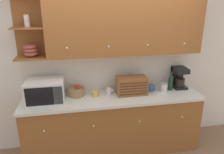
% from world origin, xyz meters
% --- Properties ---
extents(ground_plane, '(24.00, 24.00, 0.00)m').
position_xyz_m(ground_plane, '(0.00, 0.00, 0.00)').
color(ground_plane, '#896647').
extents(wall_back, '(5.05, 0.06, 2.60)m').
position_xyz_m(wall_back, '(0.00, 0.03, 1.30)').
color(wall_back, silver).
rests_on(wall_back, ground_plane).
extents(counter_unit, '(2.67, 0.62, 0.93)m').
position_xyz_m(counter_unit, '(0.00, -0.30, 0.47)').
color(counter_unit, '#935628').
rests_on(counter_unit, ground_plane).
extents(backsplash_panel, '(2.65, 0.01, 0.61)m').
position_xyz_m(backsplash_panel, '(0.00, -0.01, 1.23)').
color(backsplash_panel, silver).
rests_on(backsplash_panel, counter_unit).
extents(upper_cabinets, '(2.65, 0.34, 0.86)m').
position_xyz_m(upper_cabinets, '(0.16, -0.16, 1.96)').
color(upper_cabinets, '#935628').
rests_on(upper_cabinets, backsplash_panel).
extents(microwave, '(0.52, 0.38, 0.32)m').
position_xyz_m(microwave, '(-0.97, -0.30, 1.09)').
color(microwave, silver).
rests_on(microwave, counter_unit).
extents(fruit_basket, '(0.25, 0.25, 0.18)m').
position_xyz_m(fruit_basket, '(-0.54, -0.16, 0.99)').
color(fruit_basket, '#937047').
rests_on(fruit_basket, counter_unit).
extents(mug_blue_second, '(0.10, 0.09, 0.09)m').
position_xyz_m(mug_blue_second, '(-0.26, -0.24, 0.97)').
color(mug_blue_second, gold).
rests_on(mug_blue_second, counter_unit).
extents(mug, '(0.09, 0.08, 0.09)m').
position_xyz_m(mug, '(-0.04, -0.20, 0.98)').
color(mug, silver).
rests_on(mug, counter_unit).
extents(bread_box, '(0.45, 0.25, 0.27)m').
position_xyz_m(bread_box, '(0.29, -0.26, 1.06)').
color(bread_box, brown).
rests_on(bread_box, counter_unit).
extents(bowl_stack_on_counter, '(0.17, 0.17, 0.09)m').
position_xyz_m(bowl_stack_on_counter, '(0.62, -0.17, 0.97)').
color(bowl_stack_on_counter, '#3D5B93').
rests_on(bowl_stack_on_counter, counter_unit).
extents(storage_canister, '(0.11, 0.11, 0.14)m').
position_xyz_m(storage_canister, '(0.81, -0.27, 1.00)').
color(storage_canister, silver).
rests_on(storage_canister, counter_unit).
extents(wine_bottle, '(0.07, 0.07, 0.29)m').
position_xyz_m(wine_bottle, '(0.95, -0.22, 1.06)').
color(wine_bottle, '#19381E').
rests_on(wine_bottle, counter_unit).
extents(coffee_maker, '(0.21, 0.25, 0.34)m').
position_xyz_m(coffee_maker, '(1.13, -0.13, 1.10)').
color(coffee_maker, black).
rests_on(coffee_maker, counter_unit).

